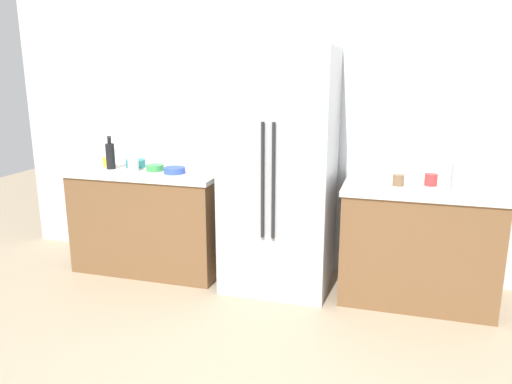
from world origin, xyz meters
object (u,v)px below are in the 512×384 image
(bottle_a, at_px, (110,155))
(bowl_c, at_px, (175,170))
(cup_d, at_px, (431,180))
(refrigerator, at_px, (280,172))
(cup_a, at_px, (108,162))
(bowl_b, at_px, (155,168))
(toaster, at_px, (473,179))
(cup_c, at_px, (398,180))
(bowl_a, at_px, (136,163))
(cup_b, at_px, (133,165))

(bottle_a, xyz_separation_m, bowl_c, (0.62, -0.02, -0.09))
(cup_d, height_order, bowl_c, cup_d)
(refrigerator, bearing_deg, cup_d, 3.77)
(cup_a, relative_size, bowl_b, 0.61)
(refrigerator, distance_m, toaster, 1.41)
(cup_a, bearing_deg, refrigerator, -2.34)
(cup_c, xyz_separation_m, cup_d, (0.23, 0.07, 0.00))
(bowl_c, bearing_deg, refrigerator, 3.04)
(toaster, distance_m, bowl_a, 2.75)
(cup_c, height_order, bowl_c, cup_c)
(bowl_c, bearing_deg, bottle_a, 177.70)
(bottle_a, relative_size, cup_d, 3.07)
(toaster, height_order, cup_d, toaster)
(cup_b, height_order, cup_c, cup_b)
(bowl_b, bearing_deg, bowl_c, -14.98)
(bowl_a, bearing_deg, bowl_b, -21.24)
(refrigerator, bearing_deg, cup_c, 0.25)
(refrigerator, bearing_deg, bottle_a, -179.15)
(bottle_a, relative_size, cup_a, 3.10)
(refrigerator, xyz_separation_m, bowl_b, (-1.10, 0.01, -0.03))
(bottle_a, relative_size, cup_b, 2.75)
(cup_d, height_order, bowl_b, cup_d)
(refrigerator, distance_m, cup_a, 1.59)
(toaster, relative_size, bowl_b, 1.84)
(cup_b, relative_size, bowl_b, 0.69)
(cup_c, bearing_deg, bowl_b, 179.87)
(cup_b, distance_m, cup_c, 2.17)
(cup_d, bearing_deg, bowl_b, -178.30)
(bottle_a, xyz_separation_m, cup_d, (2.64, 0.10, -0.07))
(toaster, bearing_deg, bowl_b, 178.64)
(cup_d, bearing_deg, cup_b, -176.80)
(cup_b, xyz_separation_m, bowl_a, (-0.07, 0.16, -0.02))
(cup_c, xyz_separation_m, bowl_c, (-1.79, -0.05, -0.02))
(bowl_c, bearing_deg, bowl_a, 161.63)
(cup_b, xyz_separation_m, bowl_c, (0.38, 0.01, -0.03))
(refrigerator, relative_size, cup_b, 18.26)
(toaster, height_order, cup_c, toaster)
(cup_c, height_order, cup_d, cup_d)
(refrigerator, bearing_deg, bowl_c, -176.96)
(bowl_b, xyz_separation_m, bowl_c, (0.21, -0.06, 0.00))
(cup_b, xyz_separation_m, cup_c, (2.17, 0.06, -0.01))
(cup_c, bearing_deg, cup_b, -178.32)
(cup_a, xyz_separation_m, cup_c, (2.49, -0.06, 0.00))
(cup_c, xyz_separation_m, bowl_b, (-2.00, 0.00, -0.02))
(toaster, xyz_separation_m, cup_d, (-0.27, 0.13, -0.05))
(bottle_a, height_order, cup_a, bottle_a)
(toaster, height_order, bowl_a, toaster)
(bowl_a, xyz_separation_m, bowl_b, (0.24, -0.09, -0.01))
(toaster, distance_m, cup_c, 0.51)
(toaster, distance_m, cup_b, 2.67)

